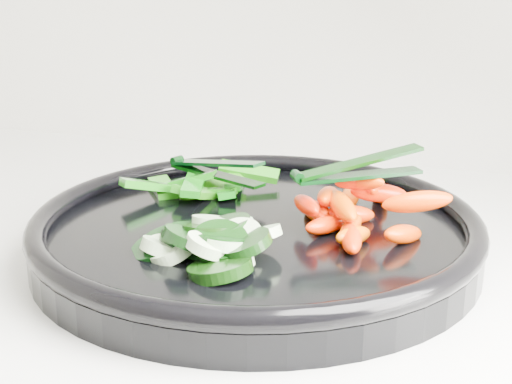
% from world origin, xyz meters
% --- Properties ---
extents(veggie_tray, '(0.47, 0.47, 0.04)m').
position_xyz_m(veggie_tray, '(-0.41, 1.67, 0.95)').
color(veggie_tray, black).
rests_on(veggie_tray, counter).
extents(cucumber_pile, '(0.13, 0.11, 0.04)m').
position_xyz_m(cucumber_pile, '(-0.42, 1.60, 0.96)').
color(cucumber_pile, black).
rests_on(cucumber_pile, veggie_tray).
extents(carrot_pile, '(0.14, 0.17, 0.05)m').
position_xyz_m(carrot_pile, '(-0.33, 1.70, 0.97)').
color(carrot_pile, '#DA4700').
rests_on(carrot_pile, veggie_tray).
extents(pepper_pile, '(0.13, 0.12, 0.04)m').
position_xyz_m(pepper_pile, '(-0.48, 1.74, 0.96)').
color(pepper_pile, '#0A710C').
rests_on(pepper_pile, veggie_tray).
extents(tong_carrot, '(0.10, 0.08, 0.02)m').
position_xyz_m(tong_carrot, '(-0.33, 1.70, 1.00)').
color(tong_carrot, black).
rests_on(tong_carrot, carrot_pile).
extents(tong_pepper, '(0.11, 0.06, 0.02)m').
position_xyz_m(tong_pepper, '(-0.47, 1.74, 0.98)').
color(tong_pepper, black).
rests_on(tong_pepper, pepper_pile).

